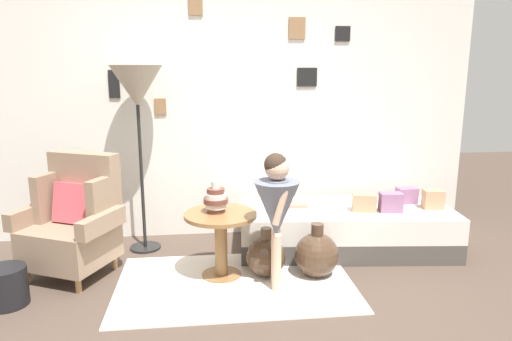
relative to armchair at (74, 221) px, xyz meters
The scene contains 17 objects.
ground_plane 1.76m from the armchair, 40.27° to the right, with size 12.00×12.00×0.00m, color #4C3D33.
gallery_wall 1.78m from the armchair, 33.26° to the left, with size 4.80×0.12×2.60m.
rug 1.38m from the armchair, 15.88° to the right, with size 1.81×1.14×0.01m, color silver.
armchair is the anchor object (origin of this frame).
daybed 2.34m from the armchair, ahead, with size 1.97×0.98×0.40m.
pillow_head 3.08m from the armchair, ahead, with size 0.17×0.12×0.17m, color tan.
pillow_mid 2.94m from the armchair, ahead, with size 0.18×0.12×0.14m, color gray.
pillow_back 2.67m from the armchair, ahead, with size 0.19×0.12×0.17m, color gray.
pillow_extra 2.44m from the armchair, ahead, with size 0.20×0.12×0.16m, color tan.
side_table 1.18m from the armchair, 10.19° to the right, with size 0.57×0.57×0.53m.
vase_striped 1.16m from the armchair, ahead, with size 0.19×0.19×0.25m.
floor_lamp 1.20m from the armchair, 43.90° to the left, with size 0.45×0.45×1.66m.
person_child 1.64m from the armchair, 16.43° to the right, with size 0.34×0.34×1.04m.
book_on_daybed 1.89m from the armchair, 10.11° to the left, with size 0.22×0.16×0.03m, color tan.
demijohn_near 1.56m from the armchair, ahead, with size 0.32×0.32×0.40m.
demijohn_far 1.96m from the armchair, ahead, with size 0.35×0.35×0.44m.
magazine_basket 0.68m from the armchair, 125.04° to the right, with size 0.28×0.28×0.28m, color black.
Camera 1 is at (-0.25, -2.56, 1.62)m, focal length 32.39 mm.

